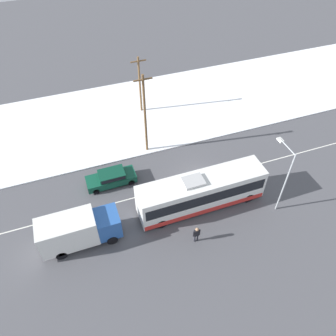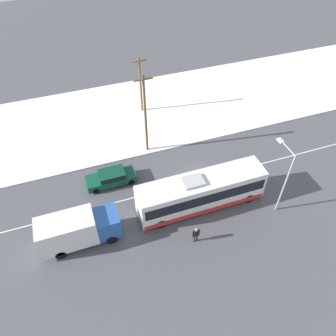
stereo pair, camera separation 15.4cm
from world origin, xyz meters
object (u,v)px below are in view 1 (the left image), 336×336
Objects in this scene: pedestrian_at_stop at (197,233)px; city_bus at (201,192)px; box_truck at (78,230)px; streetlamp at (284,172)px; utility_pole_roadside at (145,114)px; utility_pole_snowlot at (140,84)px; sedan_car at (111,177)px.

city_bus is at bearing 61.34° from pedestrian_at_stop.
box_truck is at bearing -178.60° from city_bus.
streetlamp reaches higher than box_truck.
utility_pole_snowlot is at bearing 78.16° from utility_pole_roadside.
city_bus is 8.87m from sedan_car.
utility_pole_snowlot is at bearing -120.00° from sedan_car.
pedestrian_at_stop is 19.63m from utility_pole_snowlot.
city_bus reaches higher than sedan_car.
streetlamp is 14.09m from utility_pole_roadside.
utility_pole_snowlot is at bearing 58.28° from box_truck.
pedestrian_at_stop reaches higher than sedan_car.
streetlamp reaches higher than pedestrian_at_stop.
streetlamp is (8.18, 1.13, 3.22)m from pedestrian_at_stop.
city_bus is at bearing -86.91° from utility_pole_snowlot.
pedestrian_at_stop is at bearing -87.70° from utility_pole_roadside.
box_truck is 17.52m from streetlamp.
pedestrian_at_stop is 8.86m from streetlamp.
sedan_car is at bearing -120.00° from utility_pole_snowlot.
sedan_car is (-7.01, 5.35, -0.95)m from city_bus.
pedestrian_at_stop is (-1.88, -3.43, -0.66)m from city_bus.
streetlamp is at bearing 7.85° from pedestrian_at_stop.
streetlamp is 0.75× the size of utility_pole_roadside.
city_bus is 1.27× the size of utility_pole_roadside.
utility_pole_snowlot reaches higher than city_bus.
utility_pole_snowlot is (1.01, 19.42, 2.63)m from pedestrian_at_stop.
utility_pole_snowlot reaches higher than streetlamp.
sedan_car is 6.98m from utility_pole_roadside.
city_bus reaches higher than pedestrian_at_stop.
utility_pole_roadside is at bearing 92.30° from pedestrian_at_stop.
utility_pole_roadside reaches higher than streetlamp.
sedan_car is (3.90, 5.62, -0.91)m from box_truck.
pedestrian_at_stop is 0.26× the size of streetlamp.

